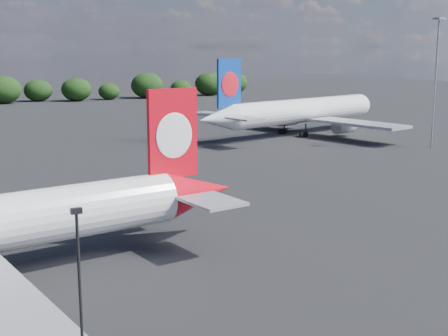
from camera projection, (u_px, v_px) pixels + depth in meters
name	position (u px, v px, depth m)	size (l,w,h in m)	color
china_southern_airliner	(296.00, 112.00, 128.68)	(48.52, 46.44, 15.97)	white
apron_lamp_post	(80.00, 298.00, 30.86)	(0.55, 0.30, 10.50)	black
floodlight_mast_near	(436.00, 65.00, 110.20)	(1.60, 1.60, 23.12)	gray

